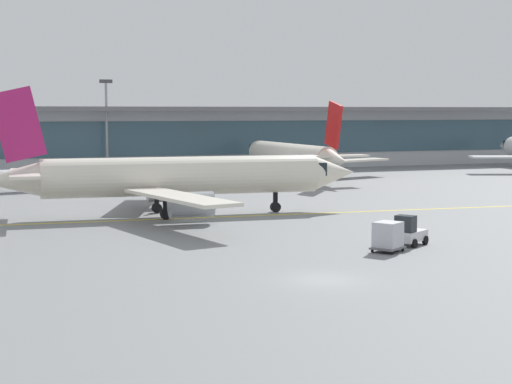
{
  "coord_description": "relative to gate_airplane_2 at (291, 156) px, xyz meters",
  "views": [
    {
      "loc": [
        -18.34,
        -38.93,
        9.04
      ],
      "look_at": [
        2.61,
        17.45,
        3.0
      ],
      "focal_mm": 57.07,
      "sensor_mm": 36.0,
      "label": 1
    }
  ],
  "objects": [
    {
      "name": "taxiing_regional_jet",
      "position": [
        -23.89,
        -31.61,
        0.25
      ],
      "size": [
        33.33,
        30.91,
        11.04
      ],
      "rotation": [
        0.0,
        0.0,
        -0.07
      ],
      "color": "silver",
      "rests_on": "ground_plane"
    },
    {
      "name": "cargo_dolly_lead",
      "position": [
        -16.03,
        -53.99,
        -2.01
      ],
      "size": [
        2.63,
        2.48,
        1.94
      ],
      "rotation": [
        0.0,
        0.0,
        0.57
      ],
      "color": "#595B60",
      "rests_on": "ground_plane"
    },
    {
      "name": "baggage_tug",
      "position": [
        -13.49,
        -52.35,
        -2.17
      ],
      "size": [
        2.94,
        2.61,
        2.1
      ],
      "rotation": [
        0.0,
        0.0,
        0.57
      ],
      "color": "silver",
      "rests_on": "ground_plane"
    },
    {
      "name": "gate_airplane_2",
      "position": [
        0.0,
        0.0,
        0.0
      ],
      "size": [
        28.68,
        30.79,
        10.21
      ],
      "rotation": [
        0.0,
        0.0,
        1.6
      ],
      "color": "silver",
      "rests_on": "ground_plane"
    },
    {
      "name": "terminal_concourse",
      "position": [
        -23.56,
        21.18,
        1.86
      ],
      "size": [
        218.87,
        11.0,
        9.6
      ],
      "color": "#B2B7BC",
      "rests_on": "ground_plane"
    },
    {
      "name": "apron_light_mast_1",
      "position": [
        -21.71,
        15.28,
        4.3
      ],
      "size": [
        1.8,
        0.36,
        13.36
      ],
      "color": "gray",
      "rests_on": "ground_plane"
    },
    {
      "name": "ground_plane",
      "position": [
        -23.56,
        -60.4,
        -3.06
      ],
      "size": [
        400.0,
        400.0,
        0.0
      ],
      "primitive_type": "plane",
      "color": "gray"
    },
    {
      "name": "taxiway_centreline_stripe",
      "position": [
        -23.46,
        -33.64,
        -3.06
      ],
      "size": [
        109.73,
        8.39,
        0.01
      ],
      "primitive_type": "cube",
      "rotation": [
        0.0,
        0.0,
        -0.07
      ],
      "color": "yellow",
      "rests_on": "ground_plane"
    }
  ]
}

